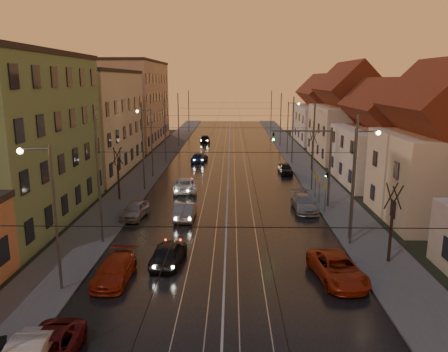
# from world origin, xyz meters

# --- Properties ---
(ground) EXTENTS (160.00, 160.00, 0.00)m
(ground) POSITION_xyz_m (0.00, 0.00, 0.00)
(ground) COLOR black
(ground) RESTS_ON ground
(road) EXTENTS (16.00, 120.00, 0.04)m
(road) POSITION_xyz_m (0.00, 40.00, 0.02)
(road) COLOR black
(road) RESTS_ON ground
(sidewalk_left) EXTENTS (4.00, 120.00, 0.15)m
(sidewalk_left) POSITION_xyz_m (-10.00, 40.00, 0.07)
(sidewalk_left) COLOR #4C4C4C
(sidewalk_left) RESTS_ON ground
(sidewalk_right) EXTENTS (4.00, 120.00, 0.15)m
(sidewalk_right) POSITION_xyz_m (10.00, 40.00, 0.07)
(sidewalk_right) COLOR #4C4C4C
(sidewalk_right) RESTS_ON ground
(tram_rail_0) EXTENTS (0.06, 120.00, 0.03)m
(tram_rail_0) POSITION_xyz_m (-2.20, 40.00, 0.06)
(tram_rail_0) COLOR gray
(tram_rail_0) RESTS_ON road
(tram_rail_1) EXTENTS (0.06, 120.00, 0.03)m
(tram_rail_1) POSITION_xyz_m (-0.77, 40.00, 0.06)
(tram_rail_1) COLOR gray
(tram_rail_1) RESTS_ON road
(tram_rail_2) EXTENTS (0.06, 120.00, 0.03)m
(tram_rail_2) POSITION_xyz_m (0.77, 40.00, 0.06)
(tram_rail_2) COLOR gray
(tram_rail_2) RESTS_ON road
(tram_rail_3) EXTENTS (0.06, 120.00, 0.03)m
(tram_rail_3) POSITION_xyz_m (2.20, 40.00, 0.06)
(tram_rail_3) COLOR gray
(tram_rail_3) RESTS_ON road
(apartment_left_1) EXTENTS (10.00, 18.00, 13.00)m
(apartment_left_1) POSITION_xyz_m (-17.50, 14.00, 6.50)
(apartment_left_1) COLOR #608957
(apartment_left_1) RESTS_ON ground
(apartment_left_2) EXTENTS (10.00, 20.00, 12.00)m
(apartment_left_2) POSITION_xyz_m (-17.50, 34.00, 6.00)
(apartment_left_2) COLOR beige
(apartment_left_2) RESTS_ON ground
(apartment_left_3) EXTENTS (10.00, 24.00, 14.00)m
(apartment_left_3) POSITION_xyz_m (-17.50, 58.00, 7.00)
(apartment_left_3) COLOR tan
(apartment_left_3) RESTS_ON ground
(house_right_1) EXTENTS (8.67, 10.20, 10.80)m
(house_right_1) POSITION_xyz_m (17.00, 15.00, 5.45)
(house_right_1) COLOR beige
(house_right_1) RESTS_ON ground
(house_right_2) EXTENTS (9.18, 12.24, 9.20)m
(house_right_2) POSITION_xyz_m (17.00, 28.00, 4.64)
(house_right_2) COLOR beige
(house_right_2) RESTS_ON ground
(house_right_3) EXTENTS (9.18, 14.28, 11.50)m
(house_right_3) POSITION_xyz_m (17.00, 43.00, 5.80)
(house_right_3) COLOR beige
(house_right_3) RESTS_ON ground
(house_right_4) EXTENTS (9.18, 16.32, 10.00)m
(house_right_4) POSITION_xyz_m (17.00, 61.00, 5.05)
(house_right_4) COLOR beige
(house_right_4) RESTS_ON ground
(catenary_pole_l_1) EXTENTS (0.16, 0.16, 9.00)m
(catenary_pole_l_1) POSITION_xyz_m (-8.60, 9.00, 4.50)
(catenary_pole_l_1) COLOR #595B60
(catenary_pole_l_1) RESTS_ON ground
(catenary_pole_r_1) EXTENTS (0.16, 0.16, 9.00)m
(catenary_pole_r_1) POSITION_xyz_m (8.60, 9.00, 4.50)
(catenary_pole_r_1) COLOR #595B60
(catenary_pole_r_1) RESTS_ON ground
(catenary_pole_l_2) EXTENTS (0.16, 0.16, 9.00)m
(catenary_pole_l_2) POSITION_xyz_m (-8.60, 24.00, 4.50)
(catenary_pole_l_2) COLOR #595B60
(catenary_pole_l_2) RESTS_ON ground
(catenary_pole_r_2) EXTENTS (0.16, 0.16, 9.00)m
(catenary_pole_r_2) POSITION_xyz_m (8.60, 24.00, 4.50)
(catenary_pole_r_2) COLOR #595B60
(catenary_pole_r_2) RESTS_ON ground
(catenary_pole_l_3) EXTENTS (0.16, 0.16, 9.00)m
(catenary_pole_l_3) POSITION_xyz_m (-8.60, 39.00, 4.50)
(catenary_pole_l_3) COLOR #595B60
(catenary_pole_l_3) RESTS_ON ground
(catenary_pole_r_3) EXTENTS (0.16, 0.16, 9.00)m
(catenary_pole_r_3) POSITION_xyz_m (8.60, 39.00, 4.50)
(catenary_pole_r_3) COLOR #595B60
(catenary_pole_r_3) RESTS_ON ground
(catenary_pole_l_4) EXTENTS (0.16, 0.16, 9.00)m
(catenary_pole_l_4) POSITION_xyz_m (-8.60, 54.00, 4.50)
(catenary_pole_l_4) COLOR #595B60
(catenary_pole_l_4) RESTS_ON ground
(catenary_pole_r_4) EXTENTS (0.16, 0.16, 9.00)m
(catenary_pole_r_4) POSITION_xyz_m (8.60, 54.00, 4.50)
(catenary_pole_r_4) COLOR #595B60
(catenary_pole_r_4) RESTS_ON ground
(catenary_pole_l_5) EXTENTS (0.16, 0.16, 9.00)m
(catenary_pole_l_5) POSITION_xyz_m (-8.60, 72.00, 4.50)
(catenary_pole_l_5) COLOR #595B60
(catenary_pole_l_5) RESTS_ON ground
(catenary_pole_r_5) EXTENTS (0.16, 0.16, 9.00)m
(catenary_pole_r_5) POSITION_xyz_m (8.60, 72.00, 4.50)
(catenary_pole_r_5) COLOR #595B60
(catenary_pole_r_5) RESTS_ON ground
(street_lamp_0) EXTENTS (1.75, 0.32, 8.00)m
(street_lamp_0) POSITION_xyz_m (-9.10, 2.00, 4.89)
(street_lamp_0) COLOR #595B60
(street_lamp_0) RESTS_ON ground
(street_lamp_1) EXTENTS (1.75, 0.32, 8.00)m
(street_lamp_1) POSITION_xyz_m (9.10, 10.00, 4.89)
(street_lamp_1) COLOR #595B60
(street_lamp_1) RESTS_ON ground
(street_lamp_2) EXTENTS (1.75, 0.32, 8.00)m
(street_lamp_2) POSITION_xyz_m (-9.10, 30.00, 4.89)
(street_lamp_2) COLOR #595B60
(street_lamp_2) RESTS_ON ground
(street_lamp_3) EXTENTS (1.75, 0.32, 8.00)m
(street_lamp_3) POSITION_xyz_m (9.10, 46.00, 4.89)
(street_lamp_3) COLOR #595B60
(street_lamp_3) RESTS_ON ground
(traffic_light_mast) EXTENTS (5.30, 0.32, 7.20)m
(traffic_light_mast) POSITION_xyz_m (7.99, 18.00, 4.60)
(traffic_light_mast) COLOR #595B60
(traffic_light_mast) RESTS_ON ground
(bare_tree_0) EXTENTS (1.09, 1.09, 5.11)m
(bare_tree_0) POSITION_xyz_m (-10.20, 20.00, 2.49)
(bare_tree_0) COLOR black
(bare_tree_0) RESTS_ON ground
(bare_tree_1) EXTENTS (1.09, 1.09, 5.11)m
(bare_tree_1) POSITION_xyz_m (10.20, 6.00, 2.49)
(bare_tree_1) COLOR black
(bare_tree_1) RESTS_ON ground
(bare_tree_2) EXTENTS (1.09, 1.09, 5.11)m
(bare_tree_2) POSITION_xyz_m (10.40, 34.00, 2.49)
(bare_tree_2) COLOR black
(bare_tree_2) RESTS_ON ground
(driving_car_0) EXTENTS (2.14, 4.44, 1.46)m
(driving_car_0) POSITION_xyz_m (-3.51, 5.78, 0.73)
(driving_car_0) COLOR black
(driving_car_0) RESTS_ON ground
(driving_car_1) EXTENTS (1.60, 4.34, 1.42)m
(driving_car_1) POSITION_xyz_m (-3.39, 14.62, 0.71)
(driving_car_1) COLOR gray
(driving_car_1) RESTS_ON ground
(driving_car_2) EXTENTS (2.83, 5.26, 1.40)m
(driving_car_2) POSITION_xyz_m (-4.38, 23.72, 0.70)
(driving_car_2) COLOR white
(driving_car_2) RESTS_ON ground
(driving_car_3) EXTENTS (2.37, 4.64, 1.29)m
(driving_car_3) POSITION_xyz_m (-4.08, 39.94, 0.64)
(driving_car_3) COLOR #162443
(driving_car_3) RESTS_ON ground
(driving_car_4) EXTENTS (2.15, 4.43, 1.46)m
(driving_car_4) POSITION_xyz_m (-4.46, 58.87, 0.73)
(driving_car_4) COLOR black
(driving_car_4) RESTS_ON ground
(parked_left_1) EXTENTS (2.18, 4.47, 1.22)m
(parked_left_1) POSITION_xyz_m (-6.91, -4.22, 0.61)
(parked_left_1) COLOR #560E13
(parked_left_1) RESTS_ON ground
(parked_left_2) EXTENTS (1.93, 4.51, 1.30)m
(parked_left_2) POSITION_xyz_m (-6.25, 3.34, 0.65)
(parked_left_2) COLOR #A62910
(parked_left_2) RESTS_ON ground
(parked_left_3) EXTENTS (2.06, 4.15, 1.36)m
(parked_left_3) POSITION_xyz_m (-7.60, 14.86, 0.68)
(parked_left_3) COLOR #A7A7AC
(parked_left_3) RESTS_ON ground
(parked_right_0) EXTENTS (3.02, 5.35, 1.41)m
(parked_right_0) POSITION_xyz_m (6.44, 3.61, 0.71)
(parked_right_0) COLOR #AC2E11
(parked_right_0) RESTS_ON ground
(parked_right_1) EXTENTS (2.00, 4.78, 1.38)m
(parked_right_1) POSITION_xyz_m (6.79, 17.17, 0.69)
(parked_right_1) COLOR #9B9BA1
(parked_right_1) RESTS_ON ground
(parked_right_2) EXTENTS (1.66, 3.84, 1.29)m
(parked_right_2) POSITION_xyz_m (6.89, 32.29, 0.65)
(parked_right_2) COLOR black
(parked_right_2) RESTS_ON ground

